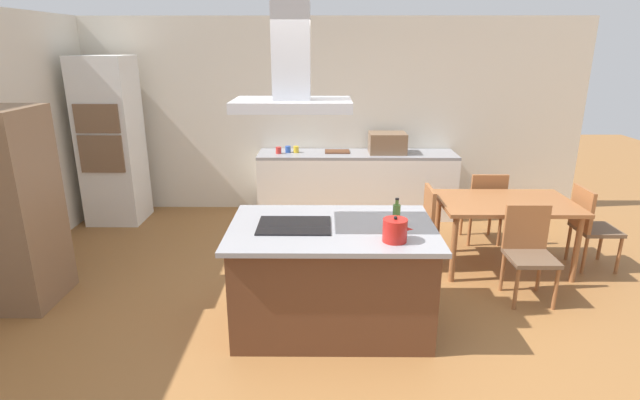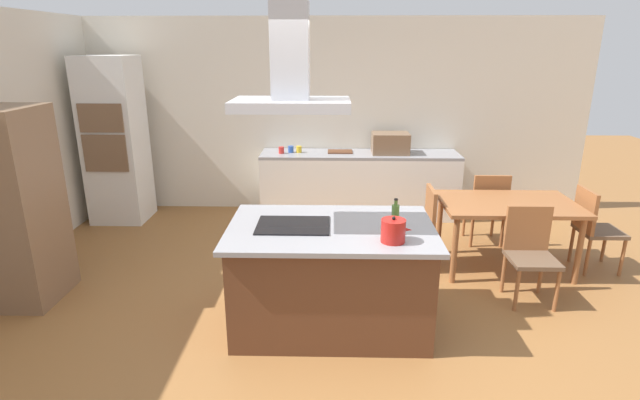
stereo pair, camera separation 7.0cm
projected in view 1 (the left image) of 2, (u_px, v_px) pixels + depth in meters
The scene contains 20 objects.
ground at pixel (330, 253), 5.75m from camera, with size 16.00×16.00×0.00m, color #936033.
wall_back at pixel (329, 116), 7.01m from camera, with size 7.20×0.10×2.70m, color beige.
kitchen_island at pixel (332, 275), 4.18m from camera, with size 1.70×1.11×0.90m.
cooktop at pixel (294, 225), 4.05m from camera, with size 0.60×0.44×0.01m, color black.
tea_kettle at pixel (395, 230), 3.72m from camera, with size 0.24×0.19×0.20m.
olive_oil_bottle at pixel (396, 217), 3.93m from camera, with size 0.06×0.06×0.27m.
back_counter at pixel (356, 184), 6.93m from camera, with size 2.73×0.62×0.90m.
countertop_microwave at pixel (387, 143), 6.75m from camera, with size 0.50×0.38×0.28m, color brown.
coffee_mug_red at pixel (279, 150), 6.74m from camera, with size 0.08×0.08×0.09m, color red.
coffee_mug_blue at pixel (288, 149), 6.80m from camera, with size 0.08×0.08×0.09m, color #2D56B2.
coffee_mug_yellow at pixel (296, 149), 6.80m from camera, with size 0.08×0.08×0.09m, color gold.
cutting_board at pixel (337, 151), 6.84m from camera, with size 0.34×0.24×0.02m, color #59331E.
wall_oven_stack at pixel (111, 141), 6.53m from camera, with size 0.70×0.66×2.20m.
refrigerator at pixel (2, 209), 4.44m from camera, with size 0.80×0.73×1.82m.
dining_table at pixel (506, 208), 5.22m from camera, with size 1.40×0.90×0.75m.
chair_at_left_end at pixel (419, 222), 5.28m from camera, with size 0.42×0.42×0.89m.
chair_at_right_end at pixel (590, 223), 5.26m from camera, with size 0.42×0.42×0.89m.
chair_facing_back_wall at pixel (485, 203), 5.90m from camera, with size 0.42×0.42×0.89m.
chair_facing_island at pixel (529, 247), 4.63m from camera, with size 0.42×0.42×0.89m.
range_hood at pixel (292, 76), 3.69m from camera, with size 0.90×0.55×0.78m.
Camera 1 is at (-0.07, -3.80, 2.33)m, focal length 27.62 mm.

